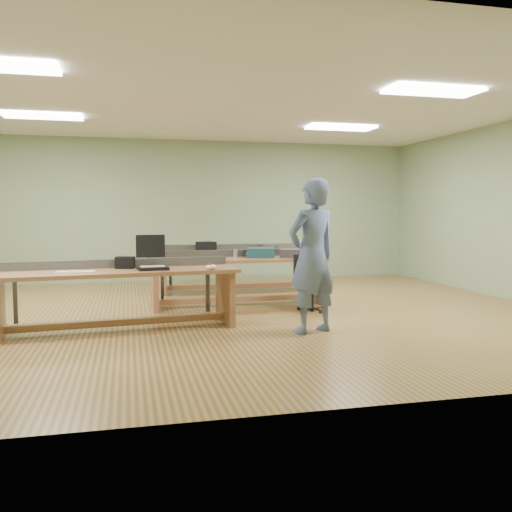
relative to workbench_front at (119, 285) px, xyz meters
name	(u,v)px	position (x,y,z in m)	size (l,w,h in m)	color
floor	(217,314)	(1.35, 0.79, -0.56)	(10.00, 10.00, 0.00)	#A0733C
ceiling	(215,103)	(1.35, 0.79, 2.44)	(10.00, 10.00, 0.00)	silver
wall_back	(186,211)	(1.35, 4.79, 0.94)	(10.00, 0.04, 3.00)	gray
wall_front	(305,207)	(1.35, -3.21, 0.94)	(10.00, 0.04, 3.00)	gray
fluor_panels	(215,105)	(1.35, 0.79, 2.41)	(6.20, 3.50, 0.03)	white
workbench_front	(119,285)	(0.00, 0.00, 0.00)	(2.99, 1.09, 0.86)	#AD7049
workbench_mid	(238,270)	(1.79, 1.41, 0.00)	(2.82, 0.84, 0.86)	#AD7049
workbench_back	(240,261)	(2.14, 2.94, 0.00)	(3.05, 0.86, 0.86)	#AD7049
person	(312,256)	(2.29, -0.68, 0.38)	(0.68, 0.45, 1.87)	slate
laptop_base	(153,268)	(0.41, -0.08, 0.21)	(0.36, 0.30, 0.04)	black
laptop_screen	(150,246)	(0.39, 0.07, 0.48)	(0.36, 0.02, 0.29)	black
keyboard	(75,272)	(-0.49, -0.28, 0.20)	(0.44, 0.15, 0.03)	white
trackball_mouse	(211,267)	(1.13, -0.18, 0.22)	(0.13, 0.15, 0.06)	white
camera_bag	(125,263)	(0.08, 0.16, 0.27)	(0.23, 0.14, 0.15)	black
task_chair	(310,290)	(2.74, 0.69, -0.25)	(0.58, 0.58, 0.84)	black
parts_bin_teal	(261,253)	(2.17, 1.43, 0.27)	(0.43, 0.32, 0.15)	#164248
parts_bin_grey	(296,253)	(2.71, 1.30, 0.26)	(0.48, 0.31, 0.13)	#323134
mug	(250,255)	(1.98, 1.41, 0.24)	(0.12, 0.12, 0.09)	#323134
drinks_can	(236,254)	(1.77, 1.47, 0.26)	(0.07, 0.07, 0.13)	silver
storage_box_back	(206,247)	(1.50, 2.90, 0.28)	(0.32, 0.23, 0.18)	black
tray_back	(270,248)	(2.69, 2.85, 0.25)	(0.27, 0.20, 0.11)	#323134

